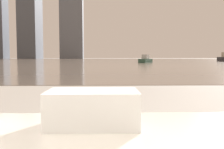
# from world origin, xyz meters

# --- Properties ---
(towel_stack) EXTENTS (0.30, 0.18, 0.12)m
(towel_stack) POSITION_xyz_m (-0.24, 0.87, 0.63)
(towel_stack) COLOR white
(towel_stack) RESTS_ON bathtub
(harbor_water) EXTENTS (180.00, 110.00, 0.01)m
(harbor_water) POSITION_xyz_m (0.00, 62.00, 0.01)
(harbor_water) COLOR gray
(harbor_water) RESTS_ON ground_plane
(harbor_boat_1) EXTENTS (2.39, 3.15, 1.13)m
(harbor_boat_1) POSITION_xyz_m (5.42, 34.98, 0.41)
(harbor_boat_1) COLOR #335647
(harbor_boat_1) RESTS_ON harbor_water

